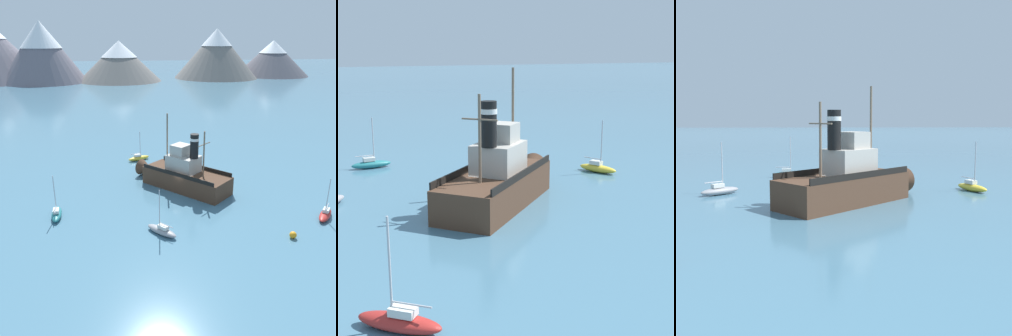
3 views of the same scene
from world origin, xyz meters
The scene contains 8 objects.
ground_plane centered at (0.00, 0.00, 0.00)m, with size 600.00×600.00×0.00m, color #477289.
mountain_ridge centered at (-11.14, 140.87, 12.32)m, with size 187.75×54.44×27.05m.
old_tugboat centered at (0.29, 1.58, 1.83)m, with size 12.22×12.89×9.90m.
sailboat_red centered at (14.77, -9.49, 0.43)m, with size 3.37×3.55×4.90m.
sailboat_yellow centered at (-4.85, 14.01, 0.43)m, with size 3.92×2.55×4.90m.
sailboat_teal centered at (-15.53, -4.86, 0.43)m, with size 1.35×3.87×4.90m.
sailboat_grey centered at (-4.10, -10.34, 0.43)m, with size 3.33×3.58×4.90m.
mooring_buoy centered at (9.04, -13.12, 0.36)m, with size 0.73×0.73×0.73m, color orange.
Camera 1 is at (-8.20, -42.62, 19.21)m, focal length 38.00 mm.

